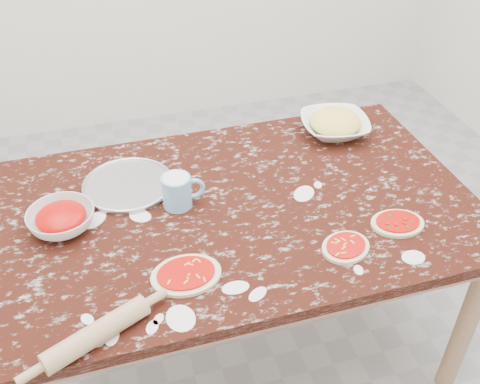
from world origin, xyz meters
The scene contains 10 objects.
ground centered at (0.00, 0.00, 0.00)m, with size 4.00×4.00×0.00m, color gray.
worktable centered at (0.00, 0.00, 0.67)m, with size 1.60×1.00×0.75m.
pizza_tray centered at (-0.35, 0.21, 0.76)m, with size 0.31×0.31×0.01m, color #B2B2B7.
sauce_bowl centered at (-0.58, 0.04, 0.78)m, with size 0.21×0.21×0.07m, color white.
cheese_bowl centered at (0.50, 0.33, 0.78)m, with size 0.27×0.27×0.07m, color white.
flour_mug centered at (-0.20, 0.05, 0.81)m, with size 0.15×0.10×0.11m.
pizza_left centered at (-0.25, -0.28, 0.76)m, with size 0.21×0.17×0.02m.
pizza_mid centered at (0.25, -0.31, 0.76)m, with size 0.20×0.18×0.02m.
pizza_right centered at (0.46, -0.25, 0.76)m, with size 0.19×0.15×0.02m.
rolling_pin centered at (-0.52, -0.44, 0.78)m, with size 0.06×0.06×0.29m, color tan.
Camera 1 is at (-0.42, -1.40, 1.93)m, focal length 41.07 mm.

